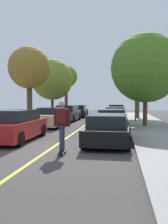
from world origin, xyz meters
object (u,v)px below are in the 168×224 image
Objects in this scene: parked_car_left_farthest at (78,111)px; street_tree_left_far at (66,77)px; skateboard at (62,152)px; parked_car_right_far at (115,114)px; street_tree_left_near at (52,80)px; street_tree_left_nearest at (29,68)px; parked_car_left_far at (68,113)px; parked_car_right_near at (113,119)px; skateboarder at (62,122)px; parked_car_right_nearest at (109,129)px; streetlamp at (136,81)px; parked_car_right_farthest at (117,110)px; parked_car_left_near at (52,118)px; street_tree_right_nearest at (146,68)px; street_tree_right_near at (138,69)px; parked_car_left_nearest at (16,126)px.

parked_car_left_farthest is 0.71× the size of street_tree_left_far.
street_tree_left_far reaches higher than skateboard.
street_tree_left_near reaches higher than parked_car_right_far.
parked_car_left_far is at bearing 61.24° from street_tree_left_nearest.
street_tree_left_far is (-6.50, 15.71, 4.25)m from parked_car_right_near.
skateboarder is at bearing -95.67° from parked_car_right_far.
streetlamp is (1.75, 11.23, 2.89)m from parked_car_right_nearest.
parked_car_right_nearest is 12.76m from parked_car_right_far.
parked_car_right_farthest is 9.31m from streetlamp.
parked_car_left_farthest is 5.86m from street_tree_left_far.
parked_car_left_farthest is 6.73m from parked_car_right_far.
parked_car_left_near is at bearing -124.59° from parked_car_right_far.
street_tree_right_nearest is at bearing 5.04° from parked_car_left_near.
street_tree_right_nearest is (8.67, -14.28, -0.80)m from street_tree_left_far.
street_tree_right_near is (8.67, 0.46, 0.95)m from street_tree_left_near.
street_tree_left_far is at bearing 167.70° from parked_car_right_farthest.
street_tree_left_nearest is 0.93× the size of street_tree_right_nearest.
parked_car_left_far is 2.46× the size of skateboarder.
street_tree_right_near is at bearing 52.95° from parked_car_left_near.
street_tree_right_near is (2.17, -4.83, 4.30)m from parked_car_right_farthest.
parked_car_right_nearest is at bearing -3.69° from parked_car_left_nearest.
street_tree_left_near reaches higher than parked_car_right_farthest.
skateboarder is (5.00, -17.01, -2.92)m from street_tree_left_near.
street_tree_left_near reaches higher than parked_car_left_near.
street_tree_left_far reaches higher than street_tree_left_near.
parked_car_left_near is 14.12m from parked_car_right_farthest.
parked_car_right_nearest is at bearing -73.06° from street_tree_left_far.
street_tree_left_nearest is 8.90m from streetlamp.
skateboarder is at bearing -122.32° from parked_car_right_nearest.
parked_car_right_nearest is 2.44× the size of skateboarder.
street_tree_right_near is 18.27m from skateboarder.
parked_car_left_far is at bearing 101.17° from skateboard.
street_tree_right_nearest is 8.09m from street_tree_right_near.
parked_car_right_near reaches higher than skateboard.
skateboarder is at bearing -72.30° from parked_car_left_near.
street_tree_right_nearest is (8.67, -7.58, 0.07)m from street_tree_left_near.
parked_car_right_far is 2.59× the size of skateboarder.
parked_car_right_farthest reaches higher than parked_car_right_nearest.
parked_car_right_farthest is at bearing 77.57° from parked_car_left_nearest.
parked_car_left_near is at bearing -142.04° from streetlamp.
parked_car_left_nearest is 5.38× the size of skateboard.
street_tree_right_near is (8.67, -6.25, 0.09)m from street_tree_left_far.
parked_car_left_nearest is at bearing -133.80° from street_tree_right_nearest.
parked_car_left_far is at bearing 173.06° from streetlamp.
streetlamp is at bearing 72.61° from parked_car_right_near.
parked_car_left_farthest is at bearing 90.01° from parked_car_left_near.
street_tree_left_nearest reaches higher than parked_car_right_farthest.
streetlamp reaches higher than parked_car_left_far.
parked_car_left_nearest is 4.34m from parked_car_right_nearest.
street_tree_right_nearest is (2.17, 7.06, 3.48)m from parked_car_right_nearest.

